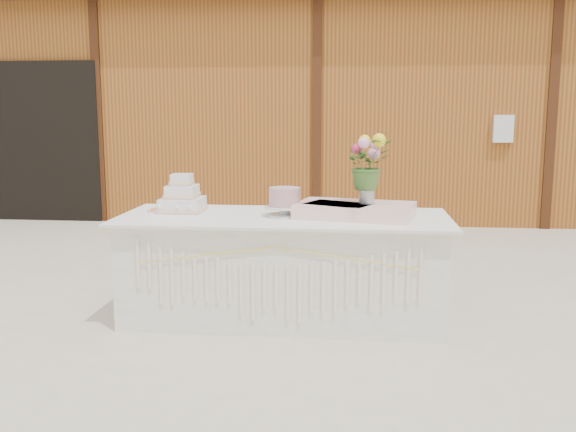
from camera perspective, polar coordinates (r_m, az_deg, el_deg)
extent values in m
plane|color=beige|center=(4.85, -0.37, -9.00)|extent=(80.00, 80.00, 0.00)
cube|color=#965B1F|center=(10.59, 3.22, 9.17)|extent=(12.00, 4.00, 3.00)
cube|color=#3D2E22|center=(10.71, 3.31, 18.03)|extent=(12.60, 4.60, 0.30)
cube|color=black|center=(9.78, -23.00, 6.09)|extent=(2.40, 0.08, 2.20)
cube|color=white|center=(4.75, -0.37, -4.70)|extent=(2.28, 0.88, 0.75)
cube|color=white|center=(4.67, -0.38, -0.11)|extent=(2.40, 1.00, 0.02)
cube|color=white|center=(4.93, -9.36, 1.01)|extent=(0.31, 0.31, 0.11)
cube|color=#FFCCA1|center=(4.93, -9.35, 0.64)|extent=(0.32, 0.32, 0.02)
cube|color=white|center=(4.92, -9.39, 2.17)|extent=(0.22, 0.22, 0.10)
cube|color=#FFCCA1|center=(4.92, -9.38, 1.86)|extent=(0.23, 0.23, 0.02)
cube|color=white|center=(4.91, -9.42, 3.22)|extent=(0.14, 0.14, 0.09)
cube|color=#FFCCA1|center=(4.91, -9.41, 2.96)|extent=(0.16, 0.16, 0.02)
cylinder|color=silver|center=(4.65, -0.29, 0.07)|extent=(0.25, 0.25, 0.02)
cylinder|color=silver|center=(4.64, -0.29, 0.45)|extent=(0.07, 0.07, 0.05)
cylinder|color=silver|center=(4.64, -0.29, 0.81)|extent=(0.29, 0.29, 0.01)
cylinder|color=#C58E91|center=(4.63, -0.29, 1.71)|extent=(0.23, 0.23, 0.14)
cube|color=#FDD3CB|center=(4.62, 5.99, 0.52)|extent=(0.90, 0.63, 0.10)
cylinder|color=silver|center=(4.60, 7.02, 2.03)|extent=(0.11, 0.11, 0.15)
imported|color=#416829|center=(4.57, 7.08, 5.18)|extent=(0.42, 0.40, 0.36)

